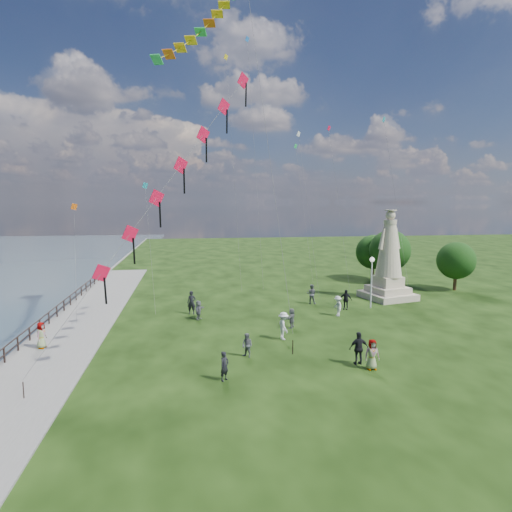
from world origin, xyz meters
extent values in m
cube|color=slate|center=(-16.50, 10.00, -0.20)|extent=(0.30, 160.00, 0.60)
cube|color=slate|center=(-14.00, 8.00, 0.05)|extent=(5.00, 60.00, 0.10)
cylinder|color=black|center=(-16.30, 4.00, 0.50)|extent=(0.11, 0.11, 1.00)
cylinder|color=black|center=(-16.30, 6.00, 0.50)|extent=(0.11, 0.11, 1.00)
cylinder|color=black|center=(-16.30, 8.00, 0.50)|extent=(0.11, 0.11, 1.00)
cylinder|color=black|center=(-16.30, 10.00, 0.50)|extent=(0.11, 0.11, 1.00)
cylinder|color=black|center=(-16.30, 12.00, 0.50)|extent=(0.11, 0.11, 1.00)
cylinder|color=black|center=(-16.30, 14.00, 0.50)|extent=(0.11, 0.11, 1.00)
cylinder|color=black|center=(-16.30, 16.00, 0.50)|extent=(0.11, 0.11, 1.00)
cylinder|color=black|center=(-16.30, 18.00, 0.50)|extent=(0.11, 0.11, 1.00)
cylinder|color=black|center=(-16.30, 20.00, 0.50)|extent=(0.11, 0.11, 1.00)
cylinder|color=black|center=(-16.30, 22.00, 0.50)|extent=(0.11, 0.11, 1.00)
cylinder|color=black|center=(-16.30, 24.00, 0.50)|extent=(0.11, 0.11, 1.00)
cylinder|color=black|center=(-16.30, 26.00, 0.50)|extent=(0.11, 0.11, 1.00)
cylinder|color=black|center=(-16.30, 28.00, 0.50)|extent=(0.11, 0.11, 1.00)
cylinder|color=black|center=(-16.30, 30.00, 0.50)|extent=(0.11, 0.11, 1.00)
cylinder|color=black|center=(-16.30, 32.00, 0.50)|extent=(0.11, 0.11, 1.00)
cylinder|color=black|center=(-16.30, 34.00, 0.50)|extent=(0.11, 0.11, 1.00)
cylinder|color=black|center=(-16.30, 36.00, 0.50)|extent=(0.11, 0.11, 1.00)
cube|color=black|center=(-16.30, 10.00, 0.98)|extent=(0.06, 52.00, 0.06)
cube|color=black|center=(-16.30, 10.00, 0.55)|extent=(0.06, 52.00, 0.06)
cube|color=tan|center=(13.25, 16.54, 0.30)|extent=(5.05, 5.05, 0.60)
cube|color=tan|center=(13.25, 16.54, 0.90)|extent=(3.84, 3.84, 0.60)
cube|color=tan|center=(13.25, 16.54, 1.71)|extent=(2.64, 2.64, 1.00)
cylinder|color=tan|center=(13.25, 16.54, 7.42)|extent=(1.44, 1.44, 0.40)
sphere|color=tan|center=(13.25, 16.54, 8.05)|extent=(0.92, 0.92, 0.92)
cylinder|color=tan|center=(13.25, 16.54, 8.53)|extent=(1.10, 1.10, 0.10)
cylinder|color=silver|center=(10.09, 13.29, 2.10)|extent=(0.13, 0.13, 4.19)
sphere|color=white|center=(10.09, 13.29, 4.32)|extent=(0.42, 0.42, 0.42)
cylinder|color=#382314|center=(17.09, 24.13, 1.17)|extent=(0.36, 0.36, 2.34)
sphere|color=black|center=(17.09, 24.13, 3.79)|extent=(4.67, 4.67, 4.67)
cylinder|color=#382314|center=(22.12, 19.17, 0.98)|extent=(0.36, 0.36, 1.96)
sphere|color=black|center=(22.12, 19.17, 3.19)|extent=(3.92, 3.92, 3.92)
cylinder|color=#382314|center=(16.21, 26.69, 1.03)|extent=(0.36, 0.36, 2.06)
sphere|color=black|center=(16.21, 26.69, 3.35)|extent=(4.12, 4.12, 4.12)
imported|color=black|center=(-3.95, -0.22, 0.78)|extent=(0.67, 0.66, 1.56)
imported|color=#595960|center=(-2.32, 2.96, 0.73)|extent=(0.81, 0.81, 1.46)
imported|color=silver|center=(0.56, 5.93, 0.95)|extent=(0.76, 1.28, 1.89)
imported|color=black|center=(3.85, 0.81, 0.96)|extent=(1.13, 0.58, 1.93)
imported|color=#595960|center=(4.29, 0.01, 0.86)|extent=(0.85, 0.54, 1.72)
imported|color=#595960|center=(-5.02, 11.86, 0.77)|extent=(1.15, 1.56, 1.54)
imported|color=black|center=(-5.56, 13.65, 0.97)|extent=(0.77, 0.57, 1.94)
imported|color=#595960|center=(5.36, 15.65, 0.90)|extent=(1.02, 0.84, 1.80)
imported|color=silver|center=(6.29, 11.17, 0.83)|extent=(0.68, 1.13, 1.66)
imported|color=black|center=(7.71, 13.15, 0.88)|extent=(1.15, 0.99, 1.75)
imported|color=#595960|center=(-15.00, 6.28, 0.84)|extent=(0.72, 0.94, 1.69)
imported|color=#595960|center=(1.76, 8.50, 0.74)|extent=(1.30, 1.44, 1.48)
cylinder|color=black|center=(-13.50, -1.00, 0.45)|extent=(0.06, 0.06, 0.90)
cube|color=red|center=(-10.25, 1.52, 5.58)|extent=(0.87, 0.64, 1.03)
cube|color=black|center=(-10.07, 1.42, 4.63)|extent=(0.10, 0.28, 1.48)
cube|color=red|center=(-8.85, 2.60, 7.55)|extent=(0.87, 0.64, 1.03)
cube|color=black|center=(-8.67, 2.50, 6.60)|extent=(0.10, 0.28, 1.48)
cube|color=red|center=(-7.46, 3.68, 9.51)|extent=(0.87, 0.64, 1.03)
cube|color=black|center=(-7.28, 3.58, 8.56)|extent=(0.10, 0.28, 1.48)
cube|color=red|center=(-6.06, 4.76, 11.48)|extent=(0.87, 0.64, 1.03)
cube|color=black|center=(-5.88, 4.66, 10.53)|extent=(0.10, 0.28, 1.48)
cube|color=red|center=(-4.67, 5.84, 13.44)|extent=(0.87, 0.64, 1.03)
cube|color=black|center=(-4.49, 5.74, 12.49)|extent=(0.10, 0.28, 1.48)
cube|color=red|center=(-3.27, 6.92, 15.41)|extent=(0.87, 0.64, 1.03)
cube|color=black|center=(-3.09, 6.82, 14.46)|extent=(0.10, 0.28, 1.48)
cube|color=red|center=(-1.88, 8.00, 17.37)|extent=(0.87, 0.64, 1.03)
cube|color=black|center=(-1.70, 7.90, 16.42)|extent=(0.10, 0.28, 1.48)
cylinder|color=black|center=(0.50, 3.00, 0.45)|extent=(0.06, 0.06, 0.90)
cube|color=yellow|center=(-3.49, 3.48, 20.10)|extent=(0.71, 0.66, 0.19)
cube|color=yellow|center=(-3.92, 2.83, 19.33)|extent=(0.70, 0.68, 0.21)
cube|color=#E35A0E|center=(-4.38, 2.19, 18.59)|extent=(0.69, 0.69, 0.23)
cube|color=green|center=(-4.87, 1.54, 17.88)|extent=(0.68, 0.69, 0.25)
cube|color=yellow|center=(-5.38, 0.90, 17.23)|extent=(0.66, 0.69, 0.27)
cube|color=yellow|center=(-5.90, 0.27, 16.64)|extent=(0.64, 0.68, 0.28)
cube|color=#E35A0E|center=(-6.42, -0.35, 16.12)|extent=(0.62, 0.67, 0.30)
cube|color=green|center=(-6.94, -0.97, 15.66)|extent=(0.60, 0.66, 0.31)
cube|color=teal|center=(-9.50, 18.53, 10.79)|extent=(0.51, 0.39, 0.57)
cylinder|color=#595959|center=(-9.00, 16.03, 5.42)|extent=(1.02, 5.02, 10.74)
cube|color=silver|center=(5.81, 22.84, 16.35)|extent=(0.51, 0.39, 0.57)
cylinder|color=#595959|center=(6.31, 20.34, 8.20)|extent=(1.02, 5.02, 16.30)
cube|color=red|center=(10.05, 25.75, 17.52)|extent=(0.51, 0.39, 0.57)
cylinder|color=#595959|center=(10.55, 23.25, 8.79)|extent=(1.02, 5.02, 17.48)
cube|color=yellow|center=(-1.35, 26.81, 24.89)|extent=(0.51, 0.39, 0.57)
cylinder|color=#595959|center=(-0.85, 24.31, 12.47)|extent=(1.02, 5.02, 24.84)
cube|color=green|center=(7.45, 30.57, 16.11)|extent=(0.51, 0.39, 0.57)
cylinder|color=#595959|center=(7.95, 28.07, 8.08)|extent=(1.02, 5.02, 16.06)
cube|color=#E35A0E|center=(-15.21, 16.62, 8.91)|extent=(0.51, 0.39, 0.57)
cylinder|color=#595959|center=(-14.71, 14.12, 4.48)|extent=(1.02, 5.01, 8.87)
cube|color=blue|center=(1.08, 27.55, 27.12)|extent=(0.51, 0.39, 0.57)
cylinder|color=#595959|center=(1.58, 25.05, 13.58)|extent=(1.02, 5.02, 27.07)
cube|color=teal|center=(14.29, 20.93, 17.69)|extent=(0.51, 0.39, 0.57)
cylinder|color=#595959|center=(14.79, 18.43, 8.87)|extent=(1.02, 5.02, 17.64)
camera|label=1|loc=(-5.64, -21.62, 9.27)|focal=30.00mm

